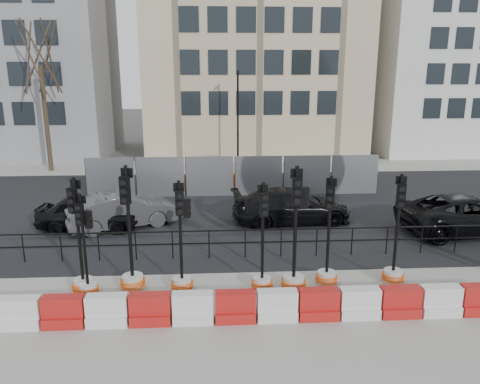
{
  "coord_description": "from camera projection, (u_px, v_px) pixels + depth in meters",
  "views": [
    {
      "loc": [
        -1.02,
        -13.31,
        6.17
      ],
      "look_at": [
        -0.07,
        3.0,
        1.8
      ],
      "focal_mm": 35.0,
      "sensor_mm": 36.0,
      "label": 1
    }
  ],
  "objects": [
    {
      "name": "barrier_row",
      "position": [
        256.0,
        307.0,
        11.69
      ],
      "size": [
        14.65,
        0.5,
        0.8
      ],
      "color": "red",
      "rests_on": "ground"
    },
    {
      "name": "traffic_signal_f",
      "position": [
        295.0,
        263.0,
        13.12
      ],
      "size": [
        0.72,
        0.72,
        3.63
      ],
      "rotation": [
        0.0,
        0.0,
        -0.06
      ],
      "color": "silver",
      "rests_on": "ground"
    },
    {
      "name": "tree_bare_far",
      "position": [
        40.0,
        59.0,
        27.1
      ],
      "size": [
        2.0,
        2.0,
        9.0
      ],
      "color": "#473828",
      "rests_on": "ground"
    },
    {
      "name": "building_white",
      "position": [
        455.0,
        42.0,
        34.58
      ],
      "size": [
        12.0,
        9.06,
        16.0
      ],
      "color": "silver",
      "rests_on": "ground"
    },
    {
      "name": "kerb_railing",
      "position": [
        245.0,
        239.0,
        15.47
      ],
      "size": [
        18.0,
        0.04,
        1.0
      ],
      "color": "black",
      "rests_on": "ground"
    },
    {
      "name": "traffic_signal_h",
      "position": [
        394.0,
        261.0,
        13.66
      ],
      "size": [
        0.65,
        0.65,
        3.31
      ],
      "rotation": [
        0.0,
        0.0,
        -0.22
      ],
      "color": "silver",
      "rests_on": "ground"
    },
    {
      "name": "traffic_signal_d",
      "position": [
        182.0,
        266.0,
        13.14
      ],
      "size": [
        0.64,
        0.64,
        3.24
      ],
      "rotation": [
        0.0,
        0.0,
        0.15
      ],
      "color": "silver",
      "rests_on": "ground"
    },
    {
      "name": "car_b",
      "position": [
        122.0,
        210.0,
        18.46
      ],
      "size": [
        4.65,
        5.38,
        1.41
      ],
      "primitive_type": "imported",
      "rotation": [
        0.0,
        0.0,
        1.99
      ],
      "color": "#414145",
      "rests_on": "ground"
    },
    {
      "name": "car_c",
      "position": [
        292.0,
        206.0,
        19.05
      ],
      "size": [
        2.83,
        5.19,
        1.41
      ],
      "primitive_type": "imported",
      "rotation": [
        0.0,
        0.0,
        1.66
      ],
      "color": "black",
      "rests_on": "ground"
    },
    {
      "name": "building_cream",
      "position": [
        253.0,
        26.0,
        33.48
      ],
      "size": [
        15.0,
        10.06,
        18.0
      ],
      "color": "beige",
      "rests_on": "ground"
    },
    {
      "name": "sidewalk_near",
      "position": [
        257.0,
        324.0,
        11.59
      ],
      "size": [
        40.0,
        6.0,
        0.02
      ],
      "primitive_type": "cube",
      "color": "gray",
      "rests_on": "ground"
    },
    {
      "name": "traffic_signal_b",
      "position": [
        87.0,
        272.0,
        12.88
      ],
      "size": [
        0.58,
        0.58,
        2.96
      ],
      "rotation": [
        0.0,
        0.0,
        -0.15
      ],
      "color": "silver",
      "rests_on": "ground"
    },
    {
      "name": "traffic_signal_e",
      "position": [
        262.0,
        269.0,
        13.21
      ],
      "size": [
        0.62,
        0.62,
        3.17
      ],
      "rotation": [
        0.0,
        0.0,
        0.12
      ],
      "color": "silver",
      "rests_on": "ground"
    },
    {
      "name": "car_d",
      "position": [
        469.0,
        214.0,
        17.89
      ],
      "size": [
        3.5,
        5.83,
        1.49
      ],
      "primitive_type": "imported",
      "rotation": [
        0.0,
        0.0,
        1.67
      ],
      "color": "black",
      "rests_on": "ground"
    },
    {
      "name": "building_grey",
      "position": [
        28.0,
        55.0,
        33.1
      ],
      "size": [
        11.0,
        9.06,
        14.0
      ],
      "color": "gray",
      "rests_on": "ground"
    },
    {
      "name": "heras_fencing",
      "position": [
        233.0,
        179.0,
        23.76
      ],
      "size": [
        14.33,
        1.72,
        2.0
      ],
      "color": "gray",
      "rests_on": "ground"
    },
    {
      "name": "road",
      "position": [
        236.0,
        207.0,
        21.23
      ],
      "size": [
        40.0,
        14.0,
        0.03
      ],
      "primitive_type": "cube",
      "color": "black",
      "rests_on": "ground"
    },
    {
      "name": "lamp_post_far",
      "position": [
        238.0,
        118.0,
        28.13
      ],
      "size": [
        0.12,
        0.56,
        6.0
      ],
      "color": "black",
      "rests_on": "ground"
    },
    {
      "name": "sidewalk_far",
      "position": [
        229.0,
        167.0,
        29.91
      ],
      "size": [
        40.0,
        4.0,
        0.02
      ],
      "primitive_type": "cube",
      "color": "gray",
      "rests_on": "ground"
    },
    {
      "name": "traffic_signal_c",
      "position": [
        132.0,
        265.0,
        13.21
      ],
      "size": [
        0.72,
        0.72,
        3.64
      ],
      "rotation": [
        0.0,
        0.0,
        -0.2
      ],
      "color": "silver",
      "rests_on": "ground"
    },
    {
      "name": "traffic_signal_a",
      "position": [
        82.0,
        270.0,
        13.07
      ],
      "size": [
        0.66,
        0.66,
        3.35
      ],
      "rotation": [
        0.0,
        0.0,
        -0.33
      ],
      "color": "silver",
      "rests_on": "ground"
    },
    {
      "name": "car_a",
      "position": [
        89.0,
        213.0,
        18.25
      ],
      "size": [
        2.14,
        4.16,
        1.34
      ],
      "primitive_type": "imported",
      "rotation": [
        0.0,
        0.0,
        1.5
      ],
      "color": "black",
      "rests_on": "ground"
    },
    {
      "name": "ground",
      "position": [
        248.0,
        273.0,
        14.49
      ],
      "size": [
        120.0,
        120.0,
        0.0
      ],
      "primitive_type": "plane",
      "color": "#51514C",
      "rests_on": "ground"
    },
    {
      "name": "traffic_signal_g",
      "position": [
        327.0,
        263.0,
        13.56
      ],
      "size": [
        0.64,
        0.64,
        3.27
      ],
      "rotation": [
        0.0,
        0.0,
        -0.34
      ],
      "color": "silver",
      "rests_on": "ground"
    }
  ]
}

